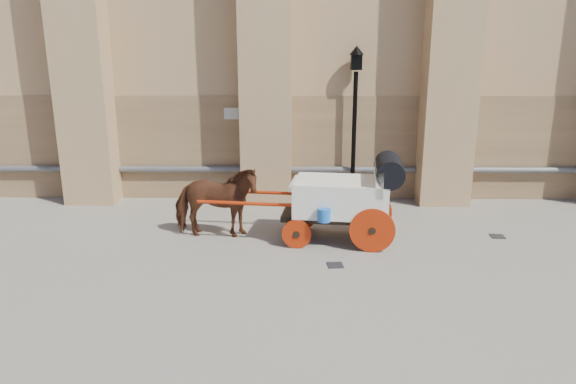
{
  "coord_description": "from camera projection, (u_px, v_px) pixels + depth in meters",
  "views": [
    {
      "loc": [
        -0.2,
        -10.63,
        4.12
      ],
      "look_at": [
        -0.35,
        0.58,
        1.11
      ],
      "focal_mm": 32.0,
      "sensor_mm": 36.0,
      "label": 1
    }
  ],
  "objects": [
    {
      "name": "horse",
      "position": [
        215.0,
        202.0,
        11.76
      ],
      "size": [
        2.04,
        0.99,
        1.69
      ],
      "primitive_type": "imported",
      "rotation": [
        0.0,
        0.0,
        1.53
      ],
      "color": "brown",
      "rests_on": "ground"
    },
    {
      "name": "drain_grate_far",
      "position": [
        497.0,
        236.0,
        11.99
      ],
      "size": [
        0.35,
        0.35,
        0.01
      ],
      "primitive_type": "cube",
      "rotation": [
        0.0,
        0.0,
        -0.1
      ],
      "color": "black",
      "rests_on": "ground"
    },
    {
      "name": "street_lamp",
      "position": [
        354.0,
        121.0,
        14.28
      ],
      "size": [
        0.41,
        0.41,
        4.36
      ],
      "color": "black",
      "rests_on": "ground"
    },
    {
      "name": "drain_grate_near",
      "position": [
        335.0,
        265.0,
        10.35
      ],
      "size": [
        0.35,
        0.35,
        0.01
      ],
      "primitive_type": "cube",
      "rotation": [
        0.0,
        0.0,
        0.08
      ],
      "color": "black",
      "rests_on": "ground"
    },
    {
      "name": "ground",
      "position": [
        304.0,
        247.0,
        11.33
      ],
      "size": [
        90.0,
        90.0,
        0.0
      ],
      "primitive_type": "plane",
      "color": "slate",
      "rests_on": "ground"
    },
    {
      "name": "carriage",
      "position": [
        348.0,
        195.0,
        11.5
      ],
      "size": [
        4.66,
        1.78,
        1.99
      ],
      "rotation": [
        0.0,
        0.0,
        -0.13
      ],
      "color": "black",
      "rests_on": "ground"
    }
  ]
}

